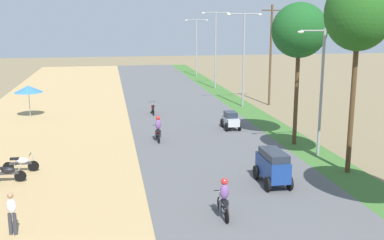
# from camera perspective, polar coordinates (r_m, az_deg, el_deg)

# --- Properties ---
(parked_motorbike_second) EXTENTS (1.80, 0.54, 0.94)m
(parked_motorbike_second) POSITION_cam_1_polar(r_m,az_deg,el_deg) (24.46, -21.42, -5.93)
(parked_motorbike_second) COLOR black
(parked_motorbike_second) RESTS_ON dirt_shoulder
(parked_motorbike_third) EXTENTS (1.80, 0.54, 0.94)m
(parked_motorbike_third) POSITION_cam_1_polar(r_m,az_deg,el_deg) (25.83, -19.93, -4.87)
(parked_motorbike_third) COLOR black
(parked_motorbike_third) RESTS_ON dirt_shoulder
(vendor_umbrella) EXTENTS (2.20, 2.20, 2.52)m
(vendor_umbrella) POSITION_cam_1_polar(r_m,az_deg,el_deg) (39.66, -19.16, 3.55)
(vendor_umbrella) COLOR #99999E
(vendor_umbrella) RESTS_ON dirt_shoulder
(pedestrian_on_shoulder) EXTENTS (0.41, 0.33, 1.62)m
(pedestrian_on_shoulder) POSITION_cam_1_polar(r_m,az_deg,el_deg) (18.59, -20.96, -10.26)
(pedestrian_on_shoulder) COLOR #33333D
(pedestrian_on_shoulder) RESTS_ON dirt_shoulder
(median_tree_second) EXTENTS (3.27, 3.27, 9.81)m
(median_tree_second) POSITION_cam_1_polar(r_m,az_deg,el_deg) (24.51, 19.50, 11.97)
(median_tree_second) COLOR #4C351E
(median_tree_second) RESTS_ON median_strip
(median_tree_third) EXTENTS (3.33, 3.33, 8.70)m
(median_tree_third) POSITION_cam_1_polar(r_m,az_deg,el_deg) (29.46, 12.83, 10.45)
(median_tree_third) COLOR #4C351E
(median_tree_third) RESTS_ON median_strip
(streetlamp_near) EXTENTS (3.16, 0.20, 7.23)m
(streetlamp_near) POSITION_cam_1_polar(r_m,az_deg,el_deg) (27.47, 15.41, 4.34)
(streetlamp_near) COLOR gray
(streetlamp_near) RESTS_ON median_strip
(streetlamp_mid) EXTENTS (3.16, 0.20, 8.27)m
(streetlamp_mid) POSITION_cam_1_polar(r_m,az_deg,el_deg) (42.06, 6.27, 8.03)
(streetlamp_mid) COLOR gray
(streetlamp_mid) RESTS_ON median_strip
(streetlamp_far) EXTENTS (3.16, 0.20, 8.50)m
(streetlamp_far) POSITION_cam_1_polar(r_m,az_deg,el_deg) (52.85, 2.86, 9.05)
(streetlamp_far) COLOR gray
(streetlamp_far) RESTS_ON median_strip
(streetlamp_farthest) EXTENTS (3.16, 0.20, 7.69)m
(streetlamp_farthest) POSITION_cam_1_polar(r_m,az_deg,el_deg) (64.14, 0.54, 9.25)
(streetlamp_farthest) COLOR gray
(streetlamp_farthest) RESTS_ON median_strip
(utility_pole_near) EXTENTS (1.80, 0.20, 8.98)m
(utility_pole_near) POSITION_cam_1_polar(r_m,az_deg,el_deg) (43.31, 9.48, 7.90)
(utility_pole_near) COLOR brown
(utility_pole_near) RESTS_ON ground
(car_van_blue) EXTENTS (1.19, 2.41, 1.67)m
(car_van_blue) POSITION_cam_1_polar(r_m,az_deg,el_deg) (22.63, 9.74, -5.43)
(car_van_blue) COLOR navy
(car_van_blue) RESTS_ON road_strip
(car_hatchback_silver) EXTENTS (1.04, 2.00, 1.23)m
(car_hatchback_silver) POSITION_cam_1_polar(r_m,az_deg,el_deg) (33.66, 4.69, 0.05)
(car_hatchback_silver) COLOR #B7BCC1
(car_hatchback_silver) RESTS_ON road_strip
(motorbike_ahead_second) EXTENTS (0.54, 1.80, 1.66)m
(motorbike_ahead_second) POSITION_cam_1_polar(r_m,az_deg,el_deg) (18.87, 3.83, -9.46)
(motorbike_ahead_second) COLOR black
(motorbike_ahead_second) RESTS_ON road_strip
(motorbike_ahead_third) EXTENTS (0.54, 1.80, 1.66)m
(motorbike_ahead_third) POSITION_cam_1_polar(r_m,az_deg,el_deg) (30.27, -4.13, -1.11)
(motorbike_ahead_third) COLOR black
(motorbike_ahead_third) RESTS_ON road_strip
(motorbike_ahead_fourth) EXTENTS (0.54, 1.80, 0.94)m
(motorbike_ahead_fourth) POSITION_cam_1_polar(r_m,az_deg,el_deg) (38.96, -4.75, 1.46)
(motorbike_ahead_fourth) COLOR black
(motorbike_ahead_fourth) RESTS_ON road_strip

